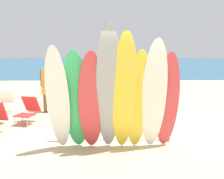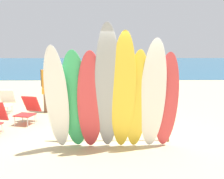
{
  "view_description": "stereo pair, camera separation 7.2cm",
  "coord_description": "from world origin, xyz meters",
  "px_view_note": "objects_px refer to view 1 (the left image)",
  "views": [
    {
      "loc": [
        -0.21,
        -6.15,
        2.2
      ],
      "look_at": [
        0.0,
        1.79,
        0.98
      ],
      "focal_mm": 43.55,
      "sensor_mm": 36.0,
      "label": 1
    },
    {
      "loc": [
        -0.14,
        -6.15,
        2.2
      ],
      "look_at": [
        0.0,
        1.79,
        0.98
      ],
      "focal_mm": 43.55,
      "sensor_mm": 36.0,
      "label": 2
    }
  ],
  "objects_px": {
    "surfboard_rack": "(114,118)",
    "beachgoer_near_rack": "(109,71)",
    "surfboard_green_1": "(76,101)",
    "surfboard_white_0": "(58,100)",
    "beachgoer_strolling": "(85,77)",
    "surfboard_red_7": "(167,101)",
    "surfboard_yellow_4": "(124,94)",
    "beachgoer_by_water": "(49,84)",
    "surfboard_red_2": "(91,102)",
    "beach_chair_striped": "(5,101)",
    "surfboard_grey_3": "(109,90)",
    "beachgoer_photographing": "(138,72)",
    "surfboard_white_6": "(154,96)",
    "beachgoer_midbeach": "(106,75)",
    "beach_chair_red": "(28,109)",
    "surfboard_yellow_5": "(138,101)"
  },
  "relations": [
    {
      "from": "surfboard_yellow_5",
      "to": "beach_chair_red",
      "type": "bearing_deg",
      "value": 138.01
    },
    {
      "from": "surfboard_rack",
      "to": "surfboard_grey_3",
      "type": "xyz_separation_m",
      "value": [
        -0.14,
        -0.68,
        0.76
      ]
    },
    {
      "from": "surfboard_white_6",
      "to": "beachgoer_midbeach",
      "type": "bearing_deg",
      "value": 98.24
    },
    {
      "from": "beachgoer_by_water",
      "to": "surfboard_red_7",
      "type": "bearing_deg",
      "value": -22.99
    },
    {
      "from": "surfboard_red_7",
      "to": "beachgoer_strolling",
      "type": "xyz_separation_m",
      "value": [
        -2.18,
        5.71,
        -0.1
      ]
    },
    {
      "from": "surfboard_yellow_5",
      "to": "beach_chair_striped",
      "type": "bearing_deg",
      "value": 134.34
    },
    {
      "from": "surfboard_white_0",
      "to": "beach_chair_red",
      "type": "distance_m",
      "value": 2.72
    },
    {
      "from": "beachgoer_near_rack",
      "to": "beachgoer_photographing",
      "type": "xyz_separation_m",
      "value": [
        1.47,
        -0.33,
        -0.03
      ]
    },
    {
      "from": "surfboard_white_6",
      "to": "beachgoer_midbeach",
      "type": "xyz_separation_m",
      "value": [
        -0.96,
        6.85,
        -0.25
      ]
    },
    {
      "from": "surfboard_white_6",
      "to": "beachgoer_midbeach",
      "type": "relative_size",
      "value": 1.5
    },
    {
      "from": "surfboard_green_1",
      "to": "surfboard_white_0",
      "type": "bearing_deg",
      "value": -159.99
    },
    {
      "from": "beach_chair_striped",
      "to": "surfboard_grey_3",
      "type": "bearing_deg",
      "value": -45.58
    },
    {
      "from": "beachgoer_by_water",
      "to": "beach_chair_striped",
      "type": "bearing_deg",
      "value": -154.71
    },
    {
      "from": "surfboard_yellow_5",
      "to": "beachgoer_photographing",
      "type": "distance_m",
      "value": 7.91
    },
    {
      "from": "beachgoer_near_rack",
      "to": "surfboard_red_7",
      "type": "bearing_deg",
      "value": 10.07
    },
    {
      "from": "beachgoer_by_water",
      "to": "surfboard_yellow_5",
      "type": "bearing_deg",
      "value": -29.6
    },
    {
      "from": "surfboard_rack",
      "to": "beach_chair_red",
      "type": "height_order",
      "value": "beach_chair_red"
    },
    {
      "from": "surfboard_white_6",
      "to": "beachgoer_strolling",
      "type": "distance_m",
      "value": 6.11
    },
    {
      "from": "surfboard_yellow_4",
      "to": "surfboard_white_6",
      "type": "bearing_deg",
      "value": 5.85
    },
    {
      "from": "surfboard_red_2",
      "to": "surfboard_white_6",
      "type": "height_order",
      "value": "surfboard_white_6"
    },
    {
      "from": "surfboard_rack",
      "to": "surfboard_grey_3",
      "type": "distance_m",
      "value": 1.03
    },
    {
      "from": "surfboard_yellow_4",
      "to": "beachgoer_photographing",
      "type": "height_order",
      "value": "surfboard_yellow_4"
    },
    {
      "from": "surfboard_grey_3",
      "to": "beachgoer_near_rack",
      "type": "xyz_separation_m",
      "value": [
        0.12,
        8.32,
        -0.34
      ]
    },
    {
      "from": "beachgoer_strolling",
      "to": "surfboard_rack",
      "type": "bearing_deg",
      "value": -126.55
    },
    {
      "from": "beachgoer_photographing",
      "to": "beach_chair_striped",
      "type": "distance_m",
      "value": 6.72
    },
    {
      "from": "surfboard_rack",
      "to": "beachgoer_by_water",
      "type": "xyz_separation_m",
      "value": [
        -2.11,
        2.95,
        0.4
      ]
    },
    {
      "from": "surfboard_yellow_4",
      "to": "beachgoer_by_water",
      "type": "bearing_deg",
      "value": 120.44
    },
    {
      "from": "beachgoer_by_water",
      "to": "surfboard_yellow_4",
      "type": "bearing_deg",
      "value": -33.94
    },
    {
      "from": "surfboard_grey_3",
      "to": "surfboard_yellow_5",
      "type": "distance_m",
      "value": 0.69
    },
    {
      "from": "surfboard_rack",
      "to": "surfboard_green_1",
      "type": "distance_m",
      "value": 1.1
    },
    {
      "from": "surfboard_white_0",
      "to": "surfboard_red_2",
      "type": "xyz_separation_m",
      "value": [
        0.68,
        0.06,
        -0.05
      ]
    },
    {
      "from": "surfboard_white_0",
      "to": "beachgoer_by_water",
      "type": "xyz_separation_m",
      "value": [
        -0.93,
        3.6,
        -0.15
      ]
    },
    {
      "from": "surfboard_rack",
      "to": "beachgoer_near_rack",
      "type": "bearing_deg",
      "value": 90.16
    },
    {
      "from": "beachgoer_photographing",
      "to": "beachgoer_near_rack",
      "type": "bearing_deg",
      "value": -132.36
    },
    {
      "from": "surfboard_green_1",
      "to": "surfboard_white_6",
      "type": "height_order",
      "value": "surfboard_white_6"
    },
    {
      "from": "surfboard_red_2",
      "to": "surfboard_yellow_5",
      "type": "relative_size",
      "value": 1.0
    },
    {
      "from": "surfboard_rack",
      "to": "surfboard_red_7",
      "type": "distance_m",
      "value": 1.32
    },
    {
      "from": "beachgoer_strolling",
      "to": "beachgoer_near_rack",
      "type": "bearing_deg",
      "value": 18.93
    },
    {
      "from": "surfboard_yellow_4",
      "to": "beachgoer_strolling",
      "type": "bearing_deg",
      "value": 99.99
    },
    {
      "from": "surfboard_green_1",
      "to": "surfboard_yellow_5",
      "type": "relative_size",
      "value": 1.01
    },
    {
      "from": "surfboard_green_1",
      "to": "surfboard_yellow_4",
      "type": "xyz_separation_m",
      "value": [
        1.0,
        -0.14,
        0.18
      ]
    },
    {
      "from": "surfboard_white_0",
      "to": "surfboard_red_2",
      "type": "relative_size",
      "value": 1.06
    },
    {
      "from": "beachgoer_near_rack",
      "to": "surfboard_white_6",
      "type": "bearing_deg",
      "value": 7.85
    },
    {
      "from": "surfboard_grey_3",
      "to": "beachgoer_near_rack",
      "type": "height_order",
      "value": "surfboard_grey_3"
    },
    {
      "from": "surfboard_red_2",
      "to": "beachgoer_strolling",
      "type": "distance_m",
      "value": 5.84
    },
    {
      "from": "beachgoer_midbeach",
      "to": "beach_chair_striped",
      "type": "xyz_separation_m",
      "value": [
        -3.45,
        -3.35,
        -0.53
      ]
    },
    {
      "from": "beachgoer_by_water",
      "to": "surfboard_red_2",
      "type": "bearing_deg",
      "value": -41.76
    },
    {
      "from": "surfboard_white_6",
      "to": "beach_chair_red",
      "type": "xyz_separation_m",
      "value": [
        -3.27,
        2.23,
        -0.78
      ]
    },
    {
      "from": "surfboard_white_0",
      "to": "surfboard_white_6",
      "type": "relative_size",
      "value": 0.96
    },
    {
      "from": "surfboard_rack",
      "to": "beachgoer_near_rack",
      "type": "height_order",
      "value": "beachgoer_near_rack"
    }
  ]
}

